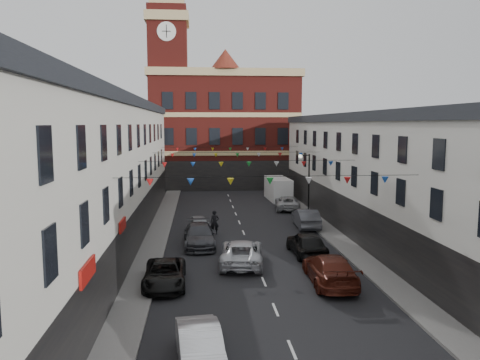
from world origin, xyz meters
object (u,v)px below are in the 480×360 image
object	(u,v)px
car_left_c	(165,274)
car_right_f	(287,203)
car_left_b	(200,348)
car_right_c	(330,269)
car_left_e	(199,224)
car_right_e	(306,218)
pedestrian	(215,222)
moving_car	(242,252)
car_left_d	(199,235)
white_van	(278,189)
car_right_d	(307,244)
street_lamp	(306,176)

from	to	relation	value
car_left_c	car_right_f	bearing A→B (deg)	62.39
car_left_b	car_right_c	size ratio (longest dim) A/B	0.79
car_left_b	car_left_e	size ratio (longest dim) A/B	1.16
car_right_e	pedestrian	bearing A→B (deg)	14.82
car_left_c	moving_car	xyz separation A→B (m)	(4.55, 3.60, 0.10)
car_left_d	car_left_e	size ratio (longest dim) A/B	1.41
white_van	moving_car	bearing A→B (deg)	-107.18
car_right_f	pedestrian	bearing A→B (deg)	59.81
car_right_d	white_van	world-z (taller)	white_van
car_right_f	pedestrian	world-z (taller)	pedestrian
car_left_b	car_left_c	xyz separation A→B (m)	(-1.90, 8.81, -0.06)
car_left_c	white_van	bearing A→B (deg)	67.43
car_left_e	car_right_c	world-z (taller)	car_right_c
car_left_c	moving_car	world-z (taller)	moving_car
car_left_e	moving_car	size ratio (longest dim) A/B	0.69
car_left_b	car_left_e	xyz separation A→B (m)	(0.00, 21.52, -0.08)
car_right_d	white_van	size ratio (longest dim) A/B	0.83
street_lamp	car_left_d	distance (m)	14.53
car_left_e	car_right_f	distance (m)	13.10
car_left_d	car_right_d	xyz separation A→B (m)	(7.20, -3.11, 0.04)
car_right_f	moving_car	bearing A→B (deg)	78.00
pedestrian	car_left_e	bearing A→B (deg)	144.14
car_left_b	car_right_e	bearing A→B (deg)	61.61
car_right_c	car_right_f	distance (m)	22.64
car_right_e	car_right_f	size ratio (longest dim) A/B	0.98
car_left_e	car_right_e	size ratio (longest dim) A/B	0.78
street_lamp	car_right_d	bearing A→B (deg)	-102.76
car_left_d	car_right_c	xyz separation A→B (m)	(7.20, -8.71, 0.04)
car_right_c	pedestrian	distance (m)	13.64
car_left_d	car_left_e	bearing A→B (deg)	88.16
white_van	car_right_c	bearing A→B (deg)	-96.33
car_right_e	car_left_e	bearing A→B (deg)	7.73
street_lamp	car_left_b	xyz separation A→B (m)	(-10.15, -27.01, -3.17)
car_left_d	white_van	bearing A→B (deg)	63.51
car_right_d	car_left_d	bearing A→B (deg)	-26.15
car_left_d	car_left_c	bearing A→B (deg)	-104.77
car_right_c	white_van	distance (m)	28.84
street_lamp	pedestrian	bearing A→B (deg)	-144.48
white_van	pedestrian	size ratio (longest dim) A/B	3.02
car_right_c	moving_car	world-z (taller)	car_right_c
car_left_b	car_right_f	bearing A→B (deg)	67.29
street_lamp	car_left_c	xyz separation A→B (m)	(-12.05, -18.20, -3.23)
white_van	pedestrian	bearing A→B (deg)	-118.12
car_left_e	white_van	xyz separation A→B (m)	(9.20, 15.63, 0.63)
street_lamp	car_right_e	distance (m)	5.61
car_left_d	car_right_e	size ratio (longest dim) A/B	1.10
car_right_c	pedestrian	world-z (taller)	pedestrian
car_left_c	car_left_e	bearing A→B (deg)	80.32
car_left_e	car_right_c	size ratio (longest dim) A/B	0.68
car_left_b	car_right_c	bearing A→B (deg)	43.02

